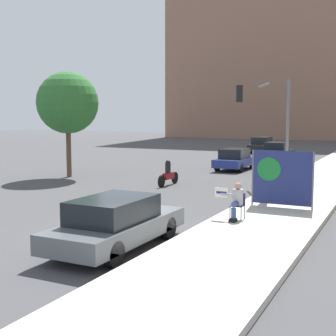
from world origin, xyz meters
TOP-DOWN VIEW (x-y plane):
  - ground_plane at (0.00, 0.00)m, footprint 160.00×160.00m
  - sidewalk_curb at (3.33, 15.00)m, footprint 3.38×90.00m
  - seated_protester at (2.46, 2.63)m, footprint 0.96×0.77m
  - jogger_on_sidewalk at (2.47, 6.15)m, footprint 0.34×0.34m
  - protest_banner at (3.28, 5.30)m, footprint 2.24×0.06m
  - traffic_light_pole at (1.06, 11.93)m, footprint 2.50×2.27m
  - parked_car_curbside at (0.47, -1.37)m, footprint 1.82×4.57m
  - car_on_road_nearest at (-2.50, 17.50)m, footprint 1.74×4.17m
  - car_on_road_midblock at (-1.43, 24.65)m, footprint 1.75×4.26m
  - car_on_road_distant at (-4.72, 32.36)m, footprint 1.72×4.43m
  - motorcycle_on_road at (-3.35, 9.41)m, footprint 0.28×2.13m
  - street_tree_near_curb at (-9.97, 9.87)m, footprint 3.51×3.51m

SIDE VIEW (x-z plane):
  - ground_plane at x=0.00m, z-range 0.00..0.00m
  - sidewalk_curb at x=3.33m, z-range 0.00..0.18m
  - motorcycle_on_road at x=-3.35m, z-range -0.10..1.20m
  - parked_car_curbside at x=0.47m, z-range 0.01..1.39m
  - car_on_road_nearest at x=-2.50m, z-range 0.00..1.39m
  - car_on_road_midblock at x=-1.43m, z-range -0.01..1.49m
  - car_on_road_distant at x=-4.72m, z-range -0.01..1.51m
  - seated_protester at x=2.46m, z-range 0.22..1.41m
  - jogger_on_sidewalk at x=2.47m, z-range 0.20..1.95m
  - protest_banner at x=3.28m, z-range 0.23..2.30m
  - traffic_light_pole at x=1.06m, z-range 1.08..6.23m
  - street_tree_near_curb at x=-9.97m, z-range 1.23..7.24m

